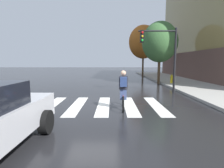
{
  "coord_description": "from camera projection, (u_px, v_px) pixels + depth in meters",
  "views": [
    {
      "loc": [
        0.94,
        -8.05,
        2.04
      ],
      "look_at": [
        0.96,
        0.75,
        0.93
      ],
      "focal_mm": 28.04,
      "sensor_mm": 36.0,
      "label": 1
    }
  ],
  "objects": [
    {
      "name": "ground_plane",
      "position": [
        92.0,
        106.0,
        8.24
      ],
      "size": [
        120.0,
        120.0,
        0.0
      ],
      "primitive_type": "plane",
      "color": "black"
    },
    {
      "name": "crosswalk_stripes",
      "position": [
        90.0,
        105.0,
        8.24
      ],
      "size": [
        6.77,
        3.63,
        0.01
      ],
      "color": "silver",
      "rests_on": "ground"
    },
    {
      "name": "cyclist",
      "position": [
        123.0,
        90.0,
        7.44
      ],
      "size": [
        0.37,
        1.71,
        1.69
      ],
      "color": "black",
      "rests_on": "ground"
    },
    {
      "name": "traffic_light_near",
      "position": [
        162.0,
        49.0,
        11.24
      ],
      "size": [
        2.47,
        0.28,
        4.2
      ],
      "color": "black",
      "rests_on": "ground"
    },
    {
      "name": "fire_hydrant",
      "position": [
        171.0,
        79.0,
        15.69
      ],
      "size": [
        0.33,
        0.22,
        0.78
      ],
      "color": "gold",
      "rests_on": "sidewalk"
    },
    {
      "name": "street_tree_near",
      "position": [
        160.0,
        42.0,
        15.84
      ],
      "size": [
        3.19,
        3.19,
        5.68
      ],
      "color": "#4C3823",
      "rests_on": "ground"
    },
    {
      "name": "street_tree_mid",
      "position": [
        143.0,
        42.0,
        24.04
      ],
      "size": [
        3.97,
        3.97,
        7.06
      ],
      "color": "#4C3823",
      "rests_on": "ground"
    }
  ]
}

